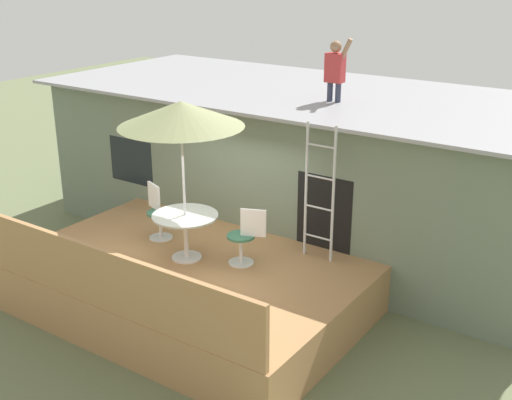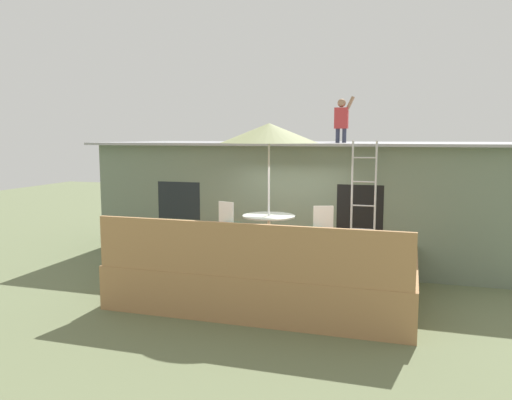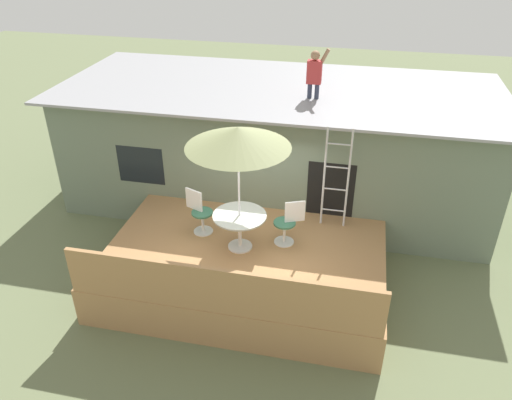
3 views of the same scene
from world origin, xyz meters
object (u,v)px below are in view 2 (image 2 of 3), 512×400
object	(u,v)px
patio_table	(269,223)
patio_chair_right	(317,229)
person_figure	(342,117)
patio_chair_left	(231,224)
step_ladder	(364,194)
patio_umbrella	(269,133)

from	to	relation	value
patio_table	patio_chair_right	distance (m)	0.97
person_figure	patio_chair_left	distance (m)	3.94
step_ladder	patio_chair_right	size ratio (longest dim) A/B	2.39
patio_chair_right	patio_chair_left	bearing A→B (deg)	-23.24
person_figure	patio_chair_right	distance (m)	3.45
step_ladder	person_figure	size ratio (longest dim) A/B	1.98
step_ladder	patio_chair_right	world-z (taller)	step_ladder
patio_umbrella	person_figure	xyz separation A→B (m)	(0.99, 2.95, 0.39)
patio_table	patio_umbrella	size ratio (longest dim) A/B	0.41
patio_umbrella	person_figure	bearing A→B (deg)	71.45
patio_chair_left	step_ladder	bearing A→B (deg)	39.60
patio_umbrella	step_ladder	xyz separation A→B (m)	(1.71, 1.20, -1.25)
patio_chair_right	step_ladder	bearing A→B (deg)	-157.15
patio_umbrella	patio_chair_left	distance (m)	2.15
step_ladder	patio_umbrella	bearing A→B (deg)	-144.85
patio_umbrella	patio_chair_left	bearing A→B (deg)	157.45
patio_umbrella	patio_table	bearing A→B (deg)	-113.96
step_ladder	patio_chair_right	bearing A→B (deg)	-134.54
patio_umbrella	patio_chair_right	xyz separation A→B (m)	(0.89, 0.37, -1.89)
patio_table	step_ladder	size ratio (longest dim) A/B	0.47
patio_umbrella	step_ladder	bearing A→B (deg)	35.15
person_figure	patio_chair_right	bearing A→B (deg)	-92.21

